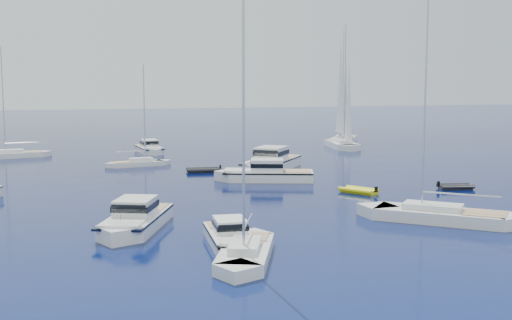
% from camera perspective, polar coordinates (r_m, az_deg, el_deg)
% --- Properties ---
extents(ground, '(400.00, 400.00, 0.00)m').
position_cam_1_polar(ground, '(39.04, 11.95, -7.65)').
color(ground, navy).
rests_on(ground, ground).
extents(motor_cruiser_near, '(3.04, 8.02, 2.06)m').
position_cam_1_polar(motor_cruiser_near, '(39.27, -2.23, -7.42)').
color(motor_cruiser_near, white).
rests_on(motor_cruiser_near, ground).
extents(motor_cruiser_left, '(6.67, 10.51, 2.65)m').
position_cam_1_polar(motor_cruiser_left, '(43.96, -10.44, -5.98)').
color(motor_cruiser_left, silver).
rests_on(motor_cruiser_left, ground).
extents(motor_cruiser_centre, '(10.85, 6.33, 2.72)m').
position_cam_1_polar(motor_cruiser_centre, '(64.17, 0.77, -1.82)').
color(motor_cruiser_centre, white).
rests_on(motor_cruiser_centre, ground).
extents(motor_cruiser_distant, '(10.41, 12.16, 3.24)m').
position_cam_1_polar(motor_cruiser_distant, '(71.95, 1.27, -0.88)').
color(motor_cruiser_distant, silver).
rests_on(motor_cruiser_distant, ground).
extents(motor_cruiser_horizon, '(3.45, 8.95, 2.30)m').
position_cam_1_polar(motor_cruiser_horizon, '(90.48, -9.20, 0.63)').
color(motor_cruiser_horizon, white).
rests_on(motor_cruiser_horizon, ground).
extents(sailboat_fore, '(6.17, 10.23, 14.68)m').
position_cam_1_polar(sailboat_fore, '(36.43, -0.88, -8.55)').
color(sailboat_fore, silver).
rests_on(sailboat_fore, ground).
extents(sailboat_mid_r, '(11.42, 10.68, 18.26)m').
position_cam_1_polar(sailboat_mid_r, '(47.50, 15.62, -5.16)').
color(sailboat_mid_r, silver).
rests_on(sailboat_mid_r, ground).
extents(sailboat_centre, '(8.40, 3.65, 11.97)m').
position_cam_1_polar(sailboat_centre, '(76.49, -10.15, -0.52)').
color(sailboat_centre, silver).
rests_on(sailboat_centre, ground).
extents(sailboat_sails_r, '(5.24, 12.94, 18.49)m').
position_cam_1_polar(sailboat_sails_r, '(96.98, 7.43, 1.07)').
color(sailboat_sails_r, white).
rests_on(sailboat_sails_r, ground).
extents(sailboat_far_l, '(10.09, 4.10, 14.42)m').
position_cam_1_polar(sailboat_far_l, '(89.20, -20.25, 0.20)').
color(sailboat_far_l, white).
rests_on(sailboat_far_l, ground).
extents(sailboat_sails_far, '(9.43, 12.20, 18.26)m').
position_cam_1_polar(sailboat_sails_far, '(105.28, 7.58, 1.52)').
color(sailboat_sails_far, white).
rests_on(sailboat_sails_far, ground).
extents(tender_yellow, '(3.44, 3.93, 0.95)m').
position_cam_1_polar(tender_yellow, '(57.92, 8.90, -2.85)').
color(tender_yellow, '#F2F10E').
rests_on(tender_yellow, ground).
extents(tender_grey_near, '(3.48, 2.35, 0.95)m').
position_cam_1_polar(tender_grey_near, '(61.98, 16.89, -2.43)').
color(tender_grey_near, black).
rests_on(tender_grey_near, ground).
extents(tender_grey_far, '(3.91, 2.44, 0.95)m').
position_cam_1_polar(tender_grey_far, '(70.52, -4.61, -1.05)').
color(tender_grey_far, black).
rests_on(tender_grey_far, ground).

